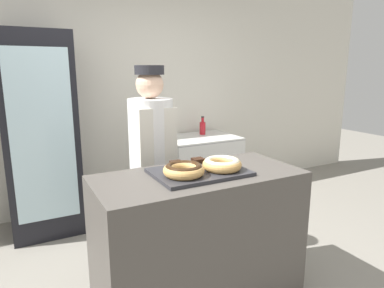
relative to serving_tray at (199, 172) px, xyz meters
name	(u,v)px	position (x,y,z in m)	size (l,w,h in m)	color
wall_back	(111,93)	(0.00, 2.13, 0.38)	(8.00, 0.06, 2.70)	silver
display_counter	(199,241)	(0.00, 0.00, -0.49)	(1.37, 0.64, 0.95)	#4C4742
serving_tray	(199,172)	(0.00, 0.00, 0.00)	(0.60, 0.43, 0.02)	#2D2D33
donut_chocolate_glaze	(184,169)	(-0.14, -0.06, 0.05)	(0.26, 0.26, 0.07)	tan
donut_light_glaze	(222,164)	(0.14, -0.06, 0.05)	(0.26, 0.26, 0.07)	tan
brownie_back_left	(177,164)	(-0.08, 0.16, 0.03)	(0.08, 0.08, 0.03)	black
brownie_back_right	(198,161)	(0.08, 0.16, 0.03)	(0.08, 0.08, 0.03)	black
baker_person	(152,163)	(-0.08, 0.65, -0.09)	(0.35, 0.35, 1.65)	#4C4C51
beverage_fridge	(40,136)	(-0.82, 1.73, 0.02)	(0.66, 0.63, 1.97)	black
chest_freezer	(200,168)	(0.98, 1.74, -0.56)	(0.90, 0.66, 0.81)	silver
bottle_red	(203,127)	(1.09, 1.87, -0.07)	(0.08, 0.08, 0.23)	red
bottle_green	(166,130)	(0.59, 1.91, -0.07)	(0.06, 0.06, 0.23)	#2D8C38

